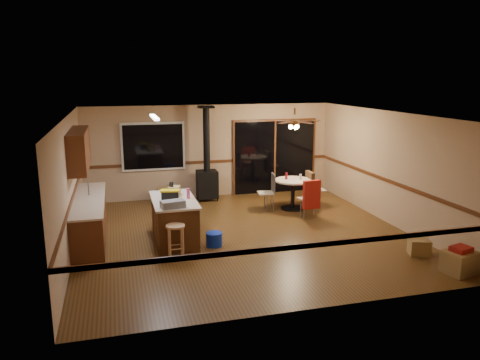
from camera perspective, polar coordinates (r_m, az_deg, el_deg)
name	(u,v)px	position (r m, az deg, el deg)	size (l,w,h in m)	color
floor	(244,234)	(10.28, 0.44, -6.62)	(7.00, 7.00, 0.00)	#4F3216
ceiling	(244,115)	(9.74, 0.46, 7.98)	(7.00, 7.00, 0.00)	silver
wall_back	(211,151)	(13.28, -3.61, 3.54)	(7.00, 7.00, 0.00)	tan
wall_front	(310,226)	(6.73, 8.50, -5.56)	(7.00, 7.00, 0.00)	tan
wall_left	(70,186)	(9.62, -20.07, -0.69)	(7.00, 7.00, 0.00)	tan
wall_right	(389,168)	(11.36, 17.73, 1.42)	(7.00, 7.00, 0.00)	tan
chair_rail	(244,190)	(9.99, 0.45, -1.20)	(7.00, 7.00, 0.08)	#512A14
window	(153,147)	(12.98, -10.53, 4.04)	(1.72, 0.10, 1.32)	black
sliding_door	(274,157)	(13.77, 4.23, 2.80)	(2.52, 0.10, 2.10)	black
lower_cabinets	(90,220)	(10.30, -17.82, -4.69)	(0.60, 3.00, 0.86)	#5D2E17
countertop	(88,199)	(10.18, -17.99, -2.27)	(0.64, 3.04, 0.04)	beige
upper_cabinets	(79,150)	(10.18, -19.03, 3.53)	(0.35, 2.00, 0.80)	#5D2E17
kitchen_island	(174,220)	(9.86, -8.02, -4.82)	(0.88, 1.68, 0.90)	#4C2913
wood_stove	(207,174)	(12.91, -4.04, 0.69)	(0.55, 0.50, 2.52)	black
ceiling_fan	(295,124)	(11.83, 6.67, 6.83)	(0.24, 0.24, 0.55)	brown
fluorescent_strip	(154,117)	(9.72, -10.39, 7.53)	(0.10, 1.20, 0.04)	white
toolbox_grey	(173,204)	(9.09, -8.19, -2.92)	(0.45, 0.25, 0.14)	slate
toolbox_black	(170,196)	(9.62, -8.51, -1.92)	(0.34, 0.18, 0.19)	black
toolbox_yellow_lid	(170,191)	(9.60, -8.53, -1.29)	(0.38, 0.20, 0.03)	gold
box_on_island	(174,191)	(9.97, -8.02, -1.36)	(0.22, 0.30, 0.20)	olive
bottle_dark	(172,189)	(9.95, -8.35, -1.10)	(0.09, 0.09, 0.30)	black
bottle_pink	(188,193)	(9.72, -6.33, -1.63)	(0.07, 0.07, 0.21)	#D84C8C
bottle_white	(174,189)	(10.22, -8.02, -1.10)	(0.06, 0.06, 0.17)	white
bar_stool	(176,242)	(8.96, -7.83, -7.45)	(0.36, 0.36, 0.66)	tan
blue_bucket	(214,239)	(9.58, -3.17, -7.22)	(0.33, 0.33, 0.28)	#0D2BB6
dining_table	(293,189)	(12.11, 6.47, -1.09)	(0.96, 0.96, 0.78)	black
glass_red	(286,176)	(12.08, 5.67, 0.52)	(0.07, 0.07, 0.18)	#590C14
glass_cream	(300,177)	(12.06, 7.39, 0.38)	(0.06, 0.06, 0.15)	beige
chair_left	(270,188)	(11.98, 3.67, -0.92)	(0.45, 0.45, 0.51)	tan
chair_near	(311,194)	(11.36, 8.66, -1.76)	(0.47, 0.50, 0.70)	tan
chair_right	(311,185)	(12.35, 8.61, -0.59)	(0.47, 0.44, 0.70)	tan
box_under_window	(167,195)	(12.88, -8.84, -1.84)	(0.52, 0.42, 0.42)	olive
box_corner_a	(460,262)	(9.14, 25.21, -9.05)	(0.53, 0.44, 0.40)	olive
box_corner_b	(419,247)	(9.75, 21.01, -7.64)	(0.38, 0.32, 0.30)	olive
box_small_red	(461,249)	(9.05, 25.35, -7.61)	(0.32, 0.27, 0.09)	maroon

